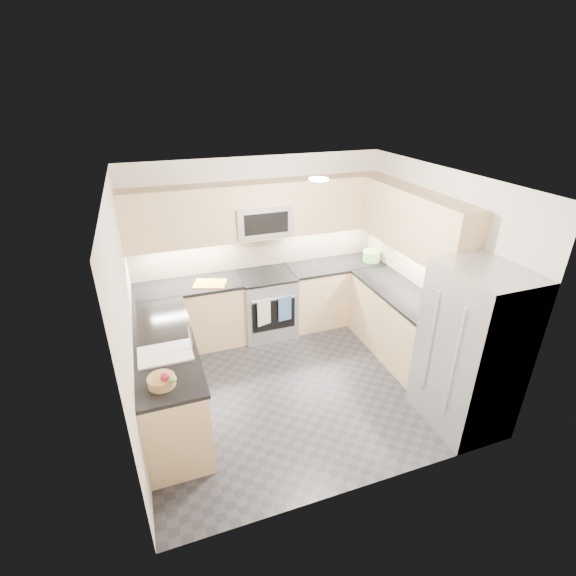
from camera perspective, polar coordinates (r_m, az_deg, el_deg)
The scene contains 36 objects.
floor at distance 5.32m, azimuth 1.29°, elevation -12.79°, with size 3.60×3.20×0.00m, color #232227.
ceiling at distance 4.23m, azimuth 1.64°, elevation 14.63°, with size 3.60×3.20×0.02m, color beige.
wall_back at distance 6.04m, azimuth -3.99°, elevation 5.77°, with size 3.60×0.02×2.50m, color beige.
wall_front at distance 3.42m, azimuth 11.24°, elevation -12.10°, with size 3.60×0.02×2.50m, color beige.
wall_left at distance 4.40m, azimuth -21.08°, elevation -4.16°, with size 0.02×3.20×2.50m, color beige.
wall_right at distance 5.49m, azimuth 19.30°, elevation 2.19°, with size 0.02×3.20×2.50m, color beige.
base_cab_back_left at distance 5.93m, azimuth -13.14°, elevation -3.83°, with size 1.42×0.60×0.90m, color tan.
base_cab_back_right at distance 6.46m, azimuth 6.31°, elevation -0.67°, with size 1.42×0.60×0.90m, color tan.
base_cab_right at distance 5.78m, azimuth 14.89°, elevation -4.87°, with size 0.60×1.70×0.90m, color tan.
base_cab_peninsula at distance 4.82m, azimuth -15.94°, elevation -11.89°, with size 0.60×2.00×0.90m, color tan.
countertop_back_left at distance 5.72m, azimuth -13.61°, elevation 0.27°, with size 1.42×0.63×0.04m, color black.
countertop_back_right at distance 6.26m, azimuth 6.51°, elevation 3.18°, with size 1.42×0.63×0.04m, color black.
countertop_right at distance 5.56m, azimuth 15.44°, elevation -0.71°, with size 0.63×1.70×0.04m, color black.
countertop_peninsula at distance 4.56m, azimuth -16.66°, elevation -7.21°, with size 0.63×2.00×0.04m, color black.
upper_cab_back at distance 5.70m, azimuth -3.68°, elevation 10.63°, with size 3.60×0.35×0.75m, color tan.
upper_cab_right at distance 5.40m, azimuth 16.95°, elevation 8.67°, with size 0.35×1.95×0.75m, color tan.
backsplash_back at distance 6.05m, azimuth -3.96°, elevation 5.27°, with size 3.60×0.01×0.51m, color #C8B290.
backsplash_right at distance 5.83m, azimuth 16.54°, elevation 3.40°, with size 0.01×2.30×0.51m, color #C8B290.
gas_range at distance 6.08m, azimuth -2.92°, elevation -2.28°, with size 0.76×0.65×0.91m, color #9DA0A4.
range_cooktop at distance 5.88m, azimuth -3.02°, elevation 1.68°, with size 0.76×0.65×0.03m, color black.
oven_door_glass at distance 5.81m, azimuth -1.97°, elevation -3.78°, with size 0.62×0.02×0.45m, color black.
oven_handle at distance 5.66m, azimuth -1.95°, elevation -1.50°, with size 0.02×0.02×0.60m, color #B2B5BA.
microwave at distance 5.71m, azimuth -3.57°, elevation 9.36°, with size 0.76×0.40×0.40m, color #A7A8AF.
microwave_door at distance 5.52m, azimuth -2.97°, elevation 8.79°, with size 0.60×0.01×0.28m, color black.
refrigerator at distance 4.69m, azimuth 23.71°, elevation -7.75°, with size 0.70×0.90×1.80m, color #A3A5AB.
fridge_handle_left at distance 4.33m, azimuth 21.71°, elevation -9.52°, with size 0.02×0.02×1.20m, color #B2B5BA.
fridge_handle_right at distance 4.55m, azimuth 18.86°, elevation -7.16°, with size 0.02×0.02×1.20m, color #B2B5BA.
sink_basin at distance 4.37m, azimuth -16.33°, elevation -9.37°, with size 0.52×0.38×0.16m, color white.
faucet at distance 4.27m, azimuth -13.19°, elevation -6.64°, with size 0.03×0.03×0.28m, color silver.
utensil_bowl at distance 6.42m, azimuth 11.37°, elevation 4.33°, with size 0.26×0.26×0.15m, color #63A145.
cutting_board at distance 5.66m, azimuth -10.61°, elevation 0.60°, with size 0.42×0.29×0.01m, color orange.
fruit_basket at distance 3.93m, azimuth -16.91°, elevation -12.09°, with size 0.24×0.24×0.09m, color #A27F4B.
fruit_apple at distance 3.85m, azimuth -16.49°, elevation -11.56°, with size 0.08×0.08×0.08m, color #A41225.
fruit_pear at distance 3.81m, azimuth -15.47°, elevation -11.89°, with size 0.07×0.07×0.07m, color #69A848.
dish_towel_check at distance 5.69m, azimuth -3.30°, elevation -3.34°, with size 0.21×0.02×0.39m, color silver.
dish_towel_blue at distance 5.76m, azimuth -0.44°, elevation -2.86°, with size 0.19×0.02×0.36m, color #2D517C.
Camera 1 is at (-1.50, -3.86, 3.34)m, focal length 26.00 mm.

